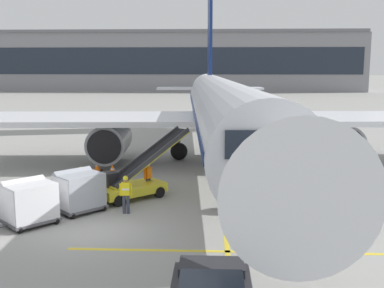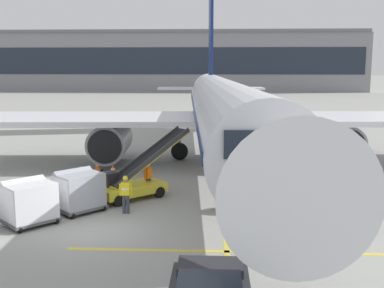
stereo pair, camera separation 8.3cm
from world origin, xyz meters
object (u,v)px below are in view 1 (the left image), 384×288
Objects in this scene: baggage_cart_second at (29,201)px; safety_cone_wingtip at (113,170)px; parked_airplane at (223,111)px; belt_loader at (135,180)px; ground_crew_by_loader at (81,182)px; baggage_cart_lead at (79,190)px; ground_crew_by_carts at (126,192)px; ground_crew_marshaller at (148,175)px; safety_cone_engine_keepout at (97,166)px.

safety_cone_wingtip is at bearing 80.34° from baggage_cart_second.
safety_cone_wingtip is at bearing -148.65° from parked_airplane.
parked_airplane is 15.88m from baggage_cart_second.
belt_loader reaches higher than ground_crew_by_loader.
baggage_cart_lead is 1.46× the size of ground_crew_by_carts.
parked_airplane is 13.51m from baggage_cart_lead.
baggage_cart_lead is at bearing -132.00° from ground_crew_marshaller.
safety_cone_wingtip is at bearing 123.26° from ground_crew_marshaller.
belt_loader is 1.82× the size of baggage_cart_second.
belt_loader reaches higher than baggage_cart_lead.
baggage_cart_second reaches higher than ground_crew_by_loader.
belt_loader is at bearing -65.88° from safety_cone_wingtip.
baggage_cart_second is (-3.75, -4.22, 0.09)m from belt_loader.
ground_crew_by_loader reaches higher than safety_cone_wingtip.
baggage_cart_lead is at bearing 49.87° from baggage_cart_second.
safety_cone_engine_keepout is (-0.89, 6.72, -0.69)m from ground_crew_by_loader.
parked_airplane is 9.62m from ground_crew_marshaller.
belt_loader is 1.82× the size of baggage_cart_lead.
belt_loader is 2.66× the size of ground_crew_marshaller.
ground_crew_marshaller reaches higher than safety_cone_engine_keepout.
baggage_cart_lead is at bearing 174.76° from ground_crew_by_carts.
ground_crew_by_carts is at bearing -5.24° from baggage_cart_lead.
belt_loader is 5.65m from baggage_cart_second.
baggage_cart_second reaches higher than ground_crew_by_carts.
baggage_cart_lead reaches higher than ground_crew_by_loader.
baggage_cart_second is 10.17m from safety_cone_engine_keepout.
ground_crew_by_carts reaches higher than safety_cone_wingtip.
baggage_cart_lead is at bearing -120.72° from parked_airplane.
baggage_cart_lead is (-2.18, -2.36, 0.09)m from belt_loader.
parked_airplane is at bearing 54.24° from ground_crew_by_loader.
ground_crew_by_loader is 2.72× the size of safety_cone_engine_keepout.
baggage_cart_second is 4.11m from ground_crew_by_carts.
safety_cone_wingtip is (0.30, 5.71, -0.68)m from ground_crew_by_loader.
parked_airplane is 9.60× the size of belt_loader.
parked_airplane reaches higher than baggage_cart_second.
ground_crew_marshaller is 2.72× the size of safety_cone_engine_keepout.
belt_loader is at bearing -116.92° from parked_airplane.
safety_cone_wingtip is at bearing 114.12° from belt_loader.
safety_cone_engine_keepout is at bearing 87.93° from baggage_cart_second.
baggage_cart_second is 9.29m from safety_cone_wingtip.
safety_cone_wingtip is (1.55, 9.13, -0.69)m from baggage_cart_second.
ground_crew_by_carts is at bearing -73.53° from safety_cone_wingtip.
ground_crew_by_loader and ground_crew_marshaller have the same top height.
parked_airplane reaches higher than safety_cone_wingtip.
ground_crew_marshaller is at bearing 26.05° from ground_crew_by_loader.
ground_crew_by_loader and ground_crew_by_carts have the same top height.
baggage_cart_second is at bearing -122.18° from parked_airplane.
baggage_cart_lead reaches higher than ground_crew_marshaller.
safety_cone_engine_keepout is 0.99× the size of safety_cone_wingtip.
ground_crew_by_carts is (3.76, 1.66, -0.00)m from baggage_cart_second.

